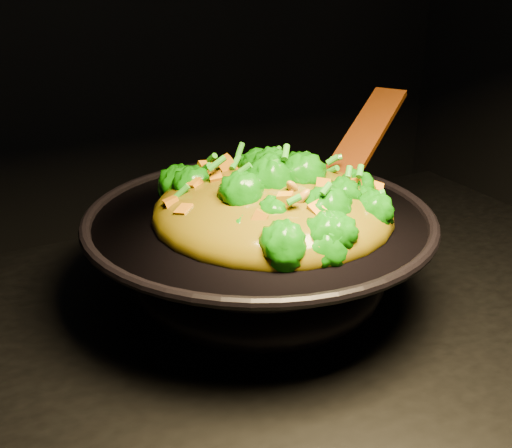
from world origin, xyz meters
TOP-DOWN VIEW (x-y plane):
  - wok at (-0.02, 0.12)m, footprint 0.47×0.47m
  - stir_fry at (0.00, 0.11)m, footprint 0.34×0.34m
  - spatula at (0.15, 0.14)m, footprint 0.30×0.22m
  - back_pot at (-0.00, 0.32)m, footprint 0.22×0.22m

SIDE VIEW (x-z plane):
  - back_pot at x=0.00m, z-range 0.90..1.02m
  - wok at x=-0.02m, z-range 0.90..1.03m
  - stir_fry at x=0.00m, z-range 1.03..1.15m
  - spatula at x=0.15m, z-range 1.02..1.16m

